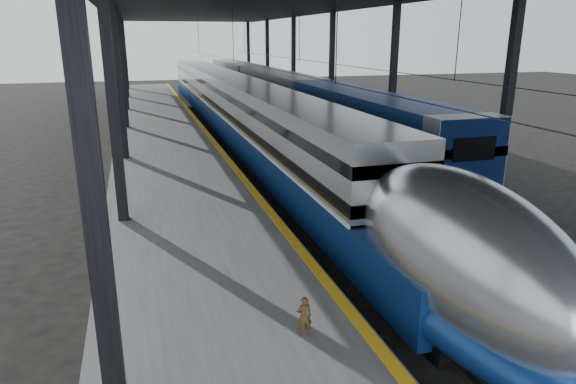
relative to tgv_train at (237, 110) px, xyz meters
name	(u,v)px	position (x,y,z in m)	size (l,w,h in m)	color
ground	(330,287)	(-2.00, -24.39, -2.00)	(160.00, 160.00, 0.00)	black
platform	(165,146)	(-5.50, -4.39, -1.50)	(6.00, 80.00, 1.00)	#4C4C4F
yellow_strip	(209,136)	(-2.70, -4.39, -1.00)	(0.30, 80.00, 0.01)	gold
rails	(286,145)	(2.50, -4.39, -1.92)	(6.52, 80.00, 0.16)	slate
canopy	(245,3)	(-0.10, -4.39, 7.11)	(18.00, 75.00, 9.47)	black
tgv_train	(237,110)	(0.00, 0.00, 0.00)	(2.99, 65.20, 4.29)	#B1B4B8
second_train	(279,97)	(5.00, 6.26, 0.14)	(3.08, 56.05, 4.24)	navy
child	(304,316)	(-4.04, -28.10, -0.55)	(0.33, 0.22, 0.91)	#442D16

